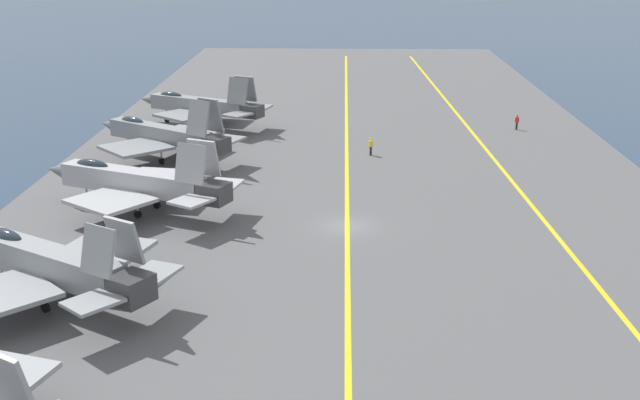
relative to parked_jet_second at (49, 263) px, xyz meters
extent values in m
plane|color=navy|center=(13.71, -17.84, -2.83)|extent=(2000.00, 2000.00, 0.00)
cube|color=#565659|center=(13.71, -17.84, -2.63)|extent=(204.12, 55.89, 0.40)
cube|color=yellow|center=(13.71, -33.21, -2.43)|extent=(183.59, 7.38, 0.01)
cube|color=yellow|center=(13.71, -17.84, -2.43)|extent=(183.71, 0.36, 0.01)
cube|color=#93999E|center=(-17.24, -4.81, 2.30)|extent=(2.00, 2.49, 3.01)
cube|color=gray|center=(0.16, 0.26, 0.03)|extent=(7.74, 11.22, 1.85)
cube|color=#38383A|center=(-3.50, -5.84, 0.03)|extent=(2.82, 2.76, 1.57)
ellipsoid|color=#232D38|center=(2.03, 3.38, 0.91)|extent=(2.37, 3.02, 1.02)
cube|color=gray|center=(3.21, -2.04, -0.57)|extent=(7.01, 6.63, 0.28)
cube|color=gray|center=(-3.67, -4.23, 2.32)|extent=(1.90, 2.38, 2.70)
cube|color=gray|center=(-2.00, -5.23, 2.32)|extent=(1.90, 2.38, 2.70)
cube|color=gray|center=(-5.25, -4.23, 0.03)|extent=(3.60, 3.55, 0.20)
cube|color=gray|center=(-1.26, -6.62, 0.03)|extent=(3.42, 3.12, 0.20)
cylinder|color=#B2B2B7|center=(2.44, 4.08, -1.66)|extent=(0.16, 0.16, 1.54)
cylinder|color=black|center=(2.44, 4.08, -2.13)|extent=(0.50, 0.63, 0.60)
cylinder|color=#B2B2B7|center=(-1.58, -0.11, -1.66)|extent=(0.16, 0.16, 1.54)
cylinder|color=black|center=(-1.58, -0.11, -2.13)|extent=(0.50, 0.63, 0.60)
cylinder|color=#B2B2B7|center=(0.64, -1.44, -1.66)|extent=(0.16, 0.16, 1.54)
cylinder|color=black|center=(0.64, -1.44, -2.13)|extent=(0.50, 0.63, 0.60)
cube|color=#A8AAAF|center=(16.73, -0.75, 0.08)|extent=(6.63, 12.49, 1.81)
cone|color=#5B5E60|center=(19.62, 6.10, 0.08)|extent=(2.52, 2.90, 1.72)
cube|color=#38383A|center=(13.78, -7.75, 0.08)|extent=(2.72, 2.72, 1.54)
ellipsoid|color=#232D38|center=(18.24, 2.84, 0.94)|extent=(2.12, 3.25, 0.99)
cube|color=#A8AAAF|center=(13.49, 0.15, -0.50)|extent=(7.22, 7.35, 0.28)
cube|color=#A8AAAF|center=(19.65, -2.44, -0.50)|extent=(5.66, 6.21, 0.28)
cube|color=#A8AAAF|center=(13.45, -6.11, 2.48)|extent=(1.78, 2.58, 2.94)
cube|color=#A8AAAF|center=(15.20, -6.85, 2.48)|extent=(1.78, 2.58, 2.94)
cube|color=#A8AAAF|center=(11.86, -6.38, 0.08)|extent=(3.66, 3.55, 0.20)
cube|color=#A8AAAF|center=(16.11, -8.17, 0.08)|extent=(3.27, 2.98, 0.20)
cylinder|color=#B2B2B7|center=(18.58, 3.64, -1.62)|extent=(0.16, 0.16, 1.61)
cylinder|color=black|center=(18.58, 3.64, -2.13)|extent=(0.44, 0.64, 0.60)
cylinder|color=#B2B2B7|center=(15.06, -1.45, -1.62)|extent=(0.16, 0.16, 1.61)
cylinder|color=black|center=(15.06, -1.45, -2.13)|extent=(0.44, 0.64, 0.60)
cylinder|color=#B2B2B7|center=(17.40, -2.43, -1.62)|extent=(0.16, 0.16, 1.61)
cylinder|color=black|center=(17.40, -2.43, -2.13)|extent=(0.44, 0.64, 0.60)
cube|color=gray|center=(32.31, 0.49, 0.17)|extent=(8.27, 11.37, 1.69)
cone|color=#5B5E60|center=(36.29, 6.56, 0.17)|extent=(2.64, 2.86, 1.60)
cube|color=#38383A|center=(28.23, -5.72, 0.17)|extent=(2.74, 2.76, 1.44)
ellipsoid|color=#232D38|center=(34.39, 3.67, 0.97)|extent=(2.44, 3.05, 0.93)
cube|color=gray|center=(29.11, 2.09, -0.38)|extent=(7.64, 7.64, 0.28)
cube|color=gray|center=(35.04, -1.81, -0.38)|extent=(6.89, 6.89, 0.28)
cube|color=gray|center=(28.23, -4.10, 2.68)|extent=(2.13, 2.52, 3.27)
cube|color=gray|center=(29.71, -5.08, 2.68)|extent=(2.13, 2.52, 3.27)
cube|color=gray|center=(26.63, -4.06, 0.17)|extent=(3.66, 3.64, 0.20)
cube|color=gray|center=(30.38, -6.53, 0.17)|extent=(3.51, 3.28, 0.20)
cylinder|color=#B2B2B7|center=(34.85, 4.37, -1.55)|extent=(0.16, 0.16, 1.76)
cylinder|color=black|center=(34.85, 4.37, -2.13)|extent=(0.51, 0.62, 0.60)
cylinder|color=#B2B2B7|center=(30.62, 0.08, -1.55)|extent=(0.16, 0.16, 1.76)
cylinder|color=black|center=(30.62, 0.08, -2.13)|extent=(0.51, 0.62, 0.60)
cylinder|color=#B2B2B7|center=(32.60, -1.22, -1.55)|extent=(0.16, 0.16, 1.76)
cylinder|color=black|center=(32.60, -1.22, -2.13)|extent=(0.51, 0.62, 0.60)
cube|color=gray|center=(46.99, -0.69, 0.09)|extent=(6.91, 11.94, 1.65)
cone|color=#5B5E60|center=(50.14, 5.83, 0.09)|extent=(2.44, 2.80, 1.57)
cube|color=#38383A|center=(43.76, -7.36, 0.09)|extent=(2.59, 2.64, 1.40)
ellipsoid|color=#232D38|center=(48.64, 2.73, 0.88)|extent=(2.14, 3.12, 0.91)
cube|color=gray|center=(43.90, 0.34, -0.44)|extent=(7.15, 7.22, 0.28)
cube|color=gray|center=(49.72, -2.47, -0.44)|extent=(5.81, 6.26, 0.28)
cube|color=gray|center=(43.57, -5.77, 2.38)|extent=(1.84, 2.52, 2.89)
cube|color=gray|center=(45.13, -6.52, 2.38)|extent=(1.84, 2.52, 2.89)
cube|color=gray|center=(41.98, -5.93, 0.09)|extent=(3.65, 3.55, 0.20)
cube|color=gray|center=(45.99, -7.87, 0.09)|extent=(3.34, 3.03, 0.20)
cylinder|color=#B2B2B7|center=(49.01, 3.48, -1.58)|extent=(0.16, 0.16, 1.70)
cylinder|color=black|center=(49.01, 3.48, -2.13)|extent=(0.46, 0.64, 0.60)
cylinder|color=#B2B2B7|center=(45.40, -1.32, -1.58)|extent=(0.16, 0.16, 1.70)
cylinder|color=black|center=(45.40, -1.32, -2.13)|extent=(0.46, 0.64, 0.60)
cylinder|color=#B2B2B7|center=(47.48, -2.32, -1.58)|extent=(0.16, 0.16, 1.70)
cylinder|color=black|center=(47.48, -2.32, -2.13)|extent=(0.46, 0.64, 0.60)
cylinder|color=#232328|center=(46.46, -37.27, -2.00)|extent=(0.24, 0.24, 0.86)
cube|color=red|center=(46.46, -37.27, -1.30)|extent=(0.46, 0.44, 0.54)
sphere|color=#9E7051|center=(46.46, -37.27, -0.90)|extent=(0.22, 0.22, 0.22)
sphere|color=red|center=(46.46, -37.27, -0.84)|extent=(0.24, 0.24, 0.24)
cylinder|color=#232328|center=(34.63, -20.26, -1.97)|extent=(0.24, 0.24, 0.91)
cube|color=yellow|center=(34.63, -20.26, -1.22)|extent=(0.43, 0.46, 0.59)
sphere|color=beige|center=(34.63, -20.26, -0.80)|extent=(0.22, 0.22, 0.22)
sphere|color=yellow|center=(34.63, -20.26, -0.74)|extent=(0.24, 0.24, 0.24)
camera|label=1|loc=(-43.69, -17.49, 18.51)|focal=45.00mm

